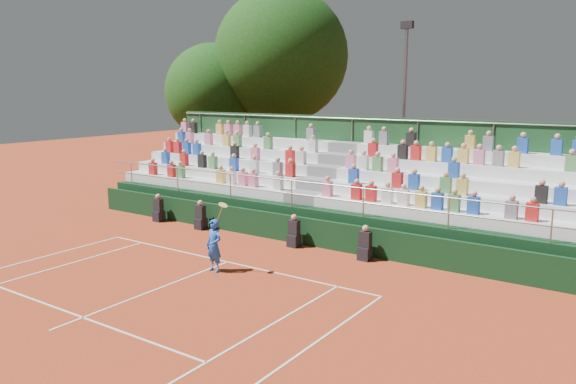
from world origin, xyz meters
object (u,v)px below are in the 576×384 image
Objects in this scene: floodlight_mast at (404,99)px; tree_east at (281,56)px; tennis_player at (214,245)px; tree_west at (213,92)px.

tree_east is at bearing 171.32° from floodlight_mast.
tree_east is 8.73m from floodlight_mast.
floodlight_mast is (0.22, 13.84, 4.24)m from tennis_player.
tennis_player is at bearing -90.93° from floodlight_mast.
tree_west is at bearing -151.85° from tree_east.
floodlight_mast is at bearing 89.07° from tennis_player.
floodlight_mast is at bearing 3.24° from tree_west.
floodlight_mast is at bearing -8.68° from tree_east.
tree_east reaches higher than floodlight_mast.
tree_east is at bearing 118.14° from tennis_player.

